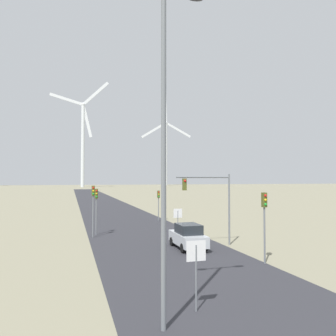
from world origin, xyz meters
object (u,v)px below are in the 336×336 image
at_px(stop_sign_near, 196,262).
at_px(traffic_light_mast_overhead, 211,194).
at_px(streetlamp, 164,120).
at_px(traffic_light_post_mid_right, 159,199).
at_px(traffic_light_post_near_left, 93,200).
at_px(wind_turbine_center, 166,146).
at_px(traffic_light_post_near_right, 264,212).
at_px(car_approaching, 188,236).
at_px(stop_sign_far, 178,217).
at_px(traffic_light_post_mid_left, 96,201).
at_px(wind_turbine_left, 83,136).

bearing_deg(stop_sign_near, traffic_light_mast_overhead, 63.40).
height_order(streetlamp, traffic_light_post_mid_right, streetlamp).
distance_m(traffic_light_post_near_left, wind_turbine_center, 241.82).
height_order(traffic_light_post_near_right, traffic_light_mast_overhead, traffic_light_mast_overhead).
height_order(stop_sign_near, wind_turbine_center, wind_turbine_center).
xyz_separation_m(traffic_light_post_near_right, traffic_light_mast_overhead, (-1.00, 5.81, 0.82)).
xyz_separation_m(streetlamp, traffic_light_mast_overhead, (7.34, 12.53, -3.25)).
bearing_deg(streetlamp, traffic_light_post_near_right, 38.84).
bearing_deg(car_approaching, streetlamp, -113.71).
bearing_deg(traffic_light_post_mid_right, stop_sign_far, -95.86).
xyz_separation_m(stop_sign_near, traffic_light_post_near_left, (-2.80, 17.71, 1.41)).
bearing_deg(traffic_light_mast_overhead, wind_turbine_center, 74.58).
distance_m(stop_sign_far, car_approaching, 5.16).
bearing_deg(traffic_light_post_mid_left, wind_turbine_center, 72.21).
bearing_deg(car_approaching, traffic_light_post_mid_left, 126.96).
bearing_deg(car_approaching, stop_sign_far, 80.25).
distance_m(traffic_light_mast_overhead, wind_turbine_left, 195.61).
distance_m(streetlamp, stop_sign_far, 19.01).
bearing_deg(traffic_light_mast_overhead, streetlamp, -120.38).
bearing_deg(traffic_light_post_mid_left, wind_turbine_left, 88.46).
xyz_separation_m(traffic_light_post_mid_right, traffic_light_mast_overhead, (0.04, -15.53, 1.23)).
distance_m(stop_sign_far, traffic_light_mast_overhead, 5.24).
bearing_deg(traffic_light_post_mid_right, traffic_light_post_mid_left, -135.79).
distance_m(stop_sign_near, traffic_light_mast_overhead, 12.87).
distance_m(stop_sign_far, traffic_light_post_mid_left, 7.72).
relative_size(car_approaching, wind_turbine_left, 0.06).
bearing_deg(wind_turbine_center, streetlamp, -106.25).
bearing_deg(traffic_light_mast_overhead, traffic_light_post_mid_right, 90.16).
distance_m(traffic_light_mast_overhead, wind_turbine_center, 245.37).
relative_size(traffic_light_post_near_left, car_approaching, 1.11).
distance_m(streetlamp, traffic_light_post_near_left, 19.31).
bearing_deg(stop_sign_near, stop_sign_far, 74.17).
bearing_deg(wind_turbine_left, streetlamp, -91.17).
bearing_deg(streetlamp, traffic_light_post_near_left, 93.49).
bearing_deg(traffic_light_post_mid_left, traffic_light_mast_overhead, -43.38).
height_order(streetlamp, wind_turbine_left, wind_turbine_left).
height_order(wind_turbine_left, wind_turbine_center, wind_turbine_center).
bearing_deg(stop_sign_far, streetlamp, -109.84).
bearing_deg(traffic_light_mast_overhead, traffic_light_post_mid_left, 136.62).
height_order(traffic_light_post_mid_left, traffic_light_post_mid_right, traffic_light_post_mid_left).
height_order(traffic_light_post_near_right, car_approaching, traffic_light_post_near_right).
distance_m(traffic_light_post_near_right, wind_turbine_center, 250.78).
bearing_deg(traffic_light_post_mid_right, car_approaching, -97.09).
relative_size(streetlamp, traffic_light_post_mid_left, 2.78).
xyz_separation_m(stop_sign_near, traffic_light_mast_overhead, (5.69, 11.36, 2.06)).
height_order(traffic_light_post_near_left, traffic_light_post_mid_right, traffic_light_post_near_left).
height_order(stop_sign_near, stop_sign_far, stop_sign_near).
bearing_deg(traffic_light_mast_overhead, stop_sign_far, 104.21).
relative_size(streetlamp, traffic_light_post_mid_right, 3.16).
height_order(traffic_light_post_near_left, wind_turbine_left, wind_turbine_left).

